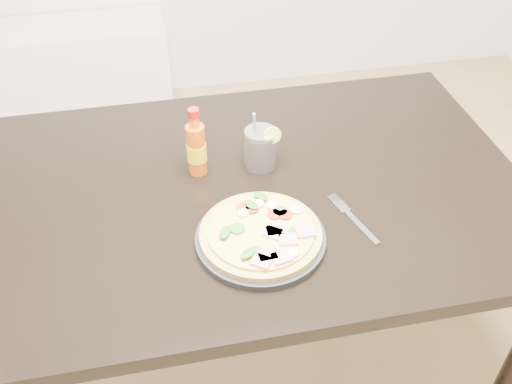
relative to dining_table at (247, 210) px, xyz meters
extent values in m
cube|color=black|center=(0.00, 0.00, 0.06)|extent=(1.40, 0.90, 0.04)
cylinder|color=black|center=(-0.64, 0.39, -0.31)|extent=(0.06, 0.06, 0.71)
cylinder|color=black|center=(0.64, 0.39, -0.31)|extent=(0.06, 0.06, 0.71)
cylinder|color=black|center=(-0.01, -0.20, 0.09)|extent=(0.29, 0.29, 0.02)
cylinder|color=tan|center=(-0.01, -0.20, 0.11)|extent=(0.27, 0.27, 0.01)
cylinder|color=#E6CE64|center=(-0.01, -0.20, 0.12)|extent=(0.24, 0.24, 0.01)
cube|color=pink|center=(0.02, -0.22, 0.12)|extent=(0.05, 0.05, 0.01)
cube|color=pink|center=(0.05, -0.24, 0.12)|extent=(0.04, 0.04, 0.01)
cube|color=pink|center=(0.02, -0.21, 0.12)|extent=(0.04, 0.03, 0.01)
cube|color=pink|center=(-0.02, -0.29, 0.12)|extent=(0.05, 0.05, 0.01)
cube|color=pink|center=(0.02, -0.29, 0.12)|extent=(0.05, 0.04, 0.01)
cube|color=pink|center=(0.09, -0.23, 0.12)|extent=(0.04, 0.04, 0.01)
cube|color=pink|center=(-0.01, -0.28, 0.12)|extent=(0.04, 0.04, 0.01)
cylinder|color=#AC3012|center=(-0.03, -0.12, 0.12)|extent=(0.03, 0.03, 0.01)
cylinder|color=#AC3012|center=(-0.01, -0.13, 0.12)|extent=(0.03, 0.03, 0.01)
cylinder|color=#AC3012|center=(0.06, -0.17, 0.12)|extent=(0.03, 0.03, 0.01)
cylinder|color=#AC3012|center=(0.03, -0.16, 0.12)|extent=(0.03, 0.03, 0.01)
cylinder|color=#317025|center=(-0.06, -0.19, 0.12)|extent=(0.03, 0.03, 0.01)
cylinder|color=#317025|center=(0.07, -0.22, 0.12)|extent=(0.03, 0.03, 0.01)
cylinder|color=#317025|center=(0.02, -0.22, 0.12)|extent=(0.03, 0.03, 0.01)
cylinder|color=#317025|center=(-0.03, -0.27, 0.12)|extent=(0.03, 0.03, 0.01)
cylinder|color=#317025|center=(0.05, -0.15, 0.12)|extent=(0.03, 0.03, 0.01)
ellipsoid|color=white|center=(0.04, -0.13, 0.12)|extent=(0.03, 0.03, 0.01)
ellipsoid|color=white|center=(-0.03, -0.14, 0.12)|extent=(0.03, 0.03, 0.01)
ellipsoid|color=white|center=(0.05, -0.28, 0.12)|extent=(0.03, 0.03, 0.01)
ellipsoid|color=white|center=(0.08, -0.15, 0.12)|extent=(0.03, 0.03, 0.01)
ellipsoid|color=white|center=(0.01, -0.12, 0.12)|extent=(0.03, 0.03, 0.01)
ellipsoid|color=#1C711A|center=(0.02, -0.10, 0.13)|extent=(0.04, 0.04, 0.00)
ellipsoid|color=#1C711A|center=(-0.01, -0.12, 0.13)|extent=(0.04, 0.05, 0.00)
ellipsoid|color=#1C711A|center=(-0.08, -0.20, 0.13)|extent=(0.04, 0.05, 0.00)
ellipsoid|color=#1C711A|center=(-0.05, -0.27, 0.13)|extent=(0.05, 0.04, 0.00)
cylinder|color=#E4540D|center=(-0.11, 0.08, 0.15)|extent=(0.06, 0.06, 0.14)
cylinder|color=yellow|center=(-0.11, 0.08, 0.15)|extent=(0.05, 0.05, 0.05)
cylinder|color=#E4540D|center=(-0.11, 0.08, 0.24)|extent=(0.03, 0.03, 0.03)
cylinder|color=red|center=(-0.11, 0.08, 0.26)|extent=(0.03, 0.03, 0.02)
cylinder|color=black|center=(0.05, 0.08, 0.13)|extent=(0.07, 0.07, 0.09)
cylinder|color=silver|center=(0.05, 0.08, 0.14)|extent=(0.08, 0.08, 0.11)
cylinder|color=#F2E059|center=(0.08, 0.06, 0.19)|extent=(0.04, 0.01, 0.04)
cylinder|color=#B2B2B7|center=(0.04, 0.09, 0.17)|extent=(0.03, 0.06, 0.17)
cube|color=silver|center=(0.23, -0.20, 0.09)|extent=(0.05, 0.12, 0.00)
cube|color=silver|center=(0.21, -0.13, 0.09)|extent=(0.03, 0.05, 0.00)
cube|color=silver|center=(0.19, -0.10, 0.09)|extent=(0.01, 0.03, 0.00)
cube|color=silver|center=(0.20, -0.10, 0.09)|extent=(0.01, 0.03, 0.00)
cube|color=silver|center=(0.20, -0.09, 0.09)|extent=(0.01, 0.03, 0.00)
cube|color=silver|center=(0.21, -0.09, 0.09)|extent=(0.01, 0.03, 0.00)
cube|color=white|center=(-0.81, 1.63, -0.42)|extent=(1.40, 0.34, 0.50)
camera|label=1|loc=(-0.19, -1.07, 0.99)|focal=40.00mm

